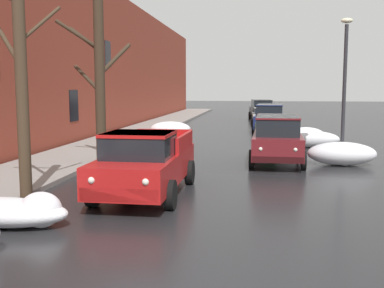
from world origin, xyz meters
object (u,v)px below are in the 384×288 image
bare_tree_second_along_sidewalk (21,86)px  pickup_truck_red_approaching_near_lane (145,163)px  suv_maroon_parked_kerbside_close (277,138)px  sedan_green_parked_kerbside_mid (275,128)px  suv_black_at_far_intersection (261,109)px  street_lamp_post (345,82)px  sedan_white_queued_behind_truck (264,116)px  suv_darkblue_parked_far_down_block (270,117)px  bare_tree_mid_block (99,77)px

bare_tree_second_along_sidewalk → pickup_truck_red_approaching_near_lane: (2.86, 1.09, -2.04)m
bare_tree_second_along_sidewalk → suv_maroon_parked_kerbside_close: bare_tree_second_along_sidewalk is taller
suv_maroon_parked_kerbside_close → sedan_green_parked_kerbside_mid: 6.87m
suv_black_at_far_intersection → street_lamp_post: size_ratio=0.86×
suv_maroon_parked_kerbside_close → sedan_white_queued_behind_truck: bearing=90.8°
sedan_green_parked_kerbside_mid → suv_black_at_far_intersection: suv_black_at_far_intersection is taller
suv_black_at_far_intersection → street_lamp_post: (2.93, -23.08, 2.11)m
suv_darkblue_parked_far_down_block → sedan_white_queued_behind_truck: size_ratio=1.04×
street_lamp_post → bare_tree_mid_block: bearing=-169.0°
suv_maroon_parked_kerbside_close → suv_black_at_far_intersection: 23.69m
suv_maroon_parked_kerbside_close → street_lamp_post: (2.52, 0.61, 2.11)m
sedan_white_queued_behind_truck → suv_black_at_far_intersection: bearing=91.7°
bare_tree_second_along_sidewalk → suv_darkblue_parked_far_down_block: 20.69m
pickup_truck_red_approaching_near_lane → sedan_white_queued_behind_truck: size_ratio=1.16×
suv_black_at_far_intersection → sedan_white_queued_behind_truck: bearing=-88.3°
suv_maroon_parked_kerbside_close → pickup_truck_red_approaching_near_lane: bearing=-122.0°
bare_tree_second_along_sidewalk → sedan_white_queued_behind_truck: bare_tree_second_along_sidewalk is taller
suv_darkblue_parked_far_down_block → sedan_white_queued_behind_truck: suv_darkblue_parked_far_down_block is taller
pickup_truck_red_approaching_near_lane → sedan_green_parked_kerbside_mid: (3.88, 12.81, -0.13)m
bare_tree_mid_block → suv_darkblue_parked_far_down_block: bearing=63.9°
pickup_truck_red_approaching_near_lane → suv_black_at_far_intersection: bearing=83.6°
bare_tree_second_along_sidewalk → suv_darkblue_parked_far_down_block: (6.63, 19.50, -1.93)m
bare_tree_second_along_sidewalk → suv_maroon_parked_kerbside_close: 9.83m
suv_darkblue_parked_far_down_block → sedan_green_parked_kerbside_mid: bearing=-88.9°
suv_maroon_parked_kerbside_close → suv_black_at_far_intersection: bearing=91.0°
suv_maroon_parked_kerbside_close → bare_tree_mid_block: bearing=-169.9°
suv_darkblue_parked_far_down_block → bare_tree_mid_block: bearing=-116.1°
suv_maroon_parked_kerbside_close → street_lamp_post: 3.34m
street_lamp_post → suv_black_at_far_intersection: bearing=97.2°
suv_maroon_parked_kerbside_close → street_lamp_post: size_ratio=0.82×
suv_maroon_parked_kerbside_close → suv_black_at_far_intersection: (-0.41, 23.69, 0.00)m
suv_maroon_parked_kerbside_close → suv_darkblue_parked_far_down_block: bearing=89.8°
suv_maroon_parked_kerbside_close → sedan_white_queued_behind_truck: (-0.24, 18.02, -0.23)m
suv_darkblue_parked_far_down_block → sedan_white_queued_behind_truck: (-0.29, 5.57, -0.23)m
suv_darkblue_parked_far_down_block → suv_black_at_far_intersection: (-0.46, 11.23, 0.00)m
suv_maroon_parked_kerbside_close → suv_darkblue_parked_far_down_block: (0.05, 12.46, 0.00)m
bare_tree_mid_block → sedan_green_parked_kerbside_mid: bearing=49.9°
bare_tree_mid_block → sedan_white_queued_behind_truck: bare_tree_mid_block is taller
bare_tree_mid_block → suv_maroon_parked_kerbside_close: (6.62, 1.18, -2.27)m
suv_maroon_parked_kerbside_close → sedan_green_parked_kerbside_mid: size_ratio=1.11×
bare_tree_second_along_sidewalk → street_lamp_post: size_ratio=1.03×
pickup_truck_red_approaching_near_lane → suv_black_at_far_intersection: size_ratio=1.07×
suv_darkblue_parked_far_down_block → suv_maroon_parked_kerbside_close: bearing=-90.2°
sedan_white_queued_behind_truck → suv_black_at_far_intersection: (-0.17, 5.67, 0.23)m
pickup_truck_red_approaching_near_lane → sedan_green_parked_kerbside_mid: pickup_truck_red_approaching_near_lane is taller
bare_tree_second_along_sidewalk → sedan_green_parked_kerbside_mid: size_ratio=1.39×
bare_tree_mid_block → suv_maroon_parked_kerbside_close: bare_tree_mid_block is taller
suv_maroon_parked_kerbside_close → sedan_green_parked_kerbside_mid: suv_maroon_parked_kerbside_close is taller
sedan_green_parked_kerbside_mid → suv_black_at_far_intersection: (-0.57, 16.83, 0.24)m
pickup_truck_red_approaching_near_lane → suv_darkblue_parked_far_down_block: suv_darkblue_parked_far_down_block is taller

